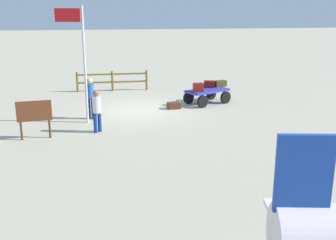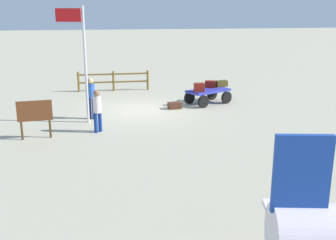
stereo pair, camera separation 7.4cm
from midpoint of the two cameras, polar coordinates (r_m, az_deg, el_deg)
name	(u,v)px [view 1 (the left image)]	position (r m, az deg, el deg)	size (l,w,h in m)	color
ground_plane	(141,110)	(18.82, -3.92, 1.39)	(120.00, 120.00, 0.00)	#B4AC90
luggage_cart	(207,94)	(19.98, 5.28, 3.64)	(2.35, 1.98, 0.68)	#3137B2
suitcase_olive	(209,84)	(20.45, 5.59, 4.96)	(0.57, 0.46, 0.33)	maroon
suitcase_dark	(220,84)	(20.74, 7.13, 5.02)	(0.65, 0.45, 0.30)	#473C18
suitcase_grey	(198,87)	(19.43, 4.08, 4.52)	(0.47, 0.31, 0.40)	maroon
suitcase_navy	(174,105)	(18.99, 0.69, 2.02)	(0.64, 0.49, 0.30)	#49281A
worker_lead	(97,108)	(15.55, -9.93, 1.61)	(0.43, 0.43, 1.61)	navy
worker_trailing	(90,95)	(17.41, -10.80, 3.40)	(0.46, 0.46, 1.72)	navy
flagpole	(81,54)	(16.62, -12.08, 8.91)	(1.08, 0.27, 4.59)	silver
signboard	(34,114)	(15.28, -18.10, 0.83)	(1.21, 0.22, 1.39)	#4C3319
wooden_fence	(112,80)	(23.02, -7.77, 5.55)	(3.90, 0.16, 1.09)	brown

